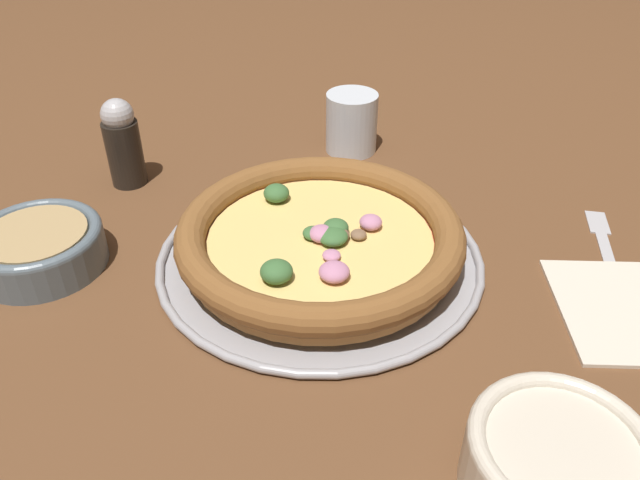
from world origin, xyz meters
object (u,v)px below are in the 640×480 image
object	(u,v)px
bowl_far	(557,465)
napkin	(624,308)
pepper_shaker	(123,143)
pizza	(320,237)
fork	(606,250)
pizza_tray	(320,257)
bowl_near	(38,246)
drinking_cup	(351,123)

from	to	relation	value
bowl_far	napkin	world-z (taller)	bowl_far
pepper_shaker	pizza	bearing A→B (deg)	-140.64
pizza	fork	xyz separation A→B (m)	(-0.07, -0.30, -0.03)
pizza_tray	fork	size ratio (longest dim) A/B	2.05
bowl_near	fork	xyz separation A→B (m)	(-0.14, -0.58, -0.02)
napkin	pizza	bearing A→B (deg)	58.08
pizza_tray	drinking_cup	xyz separation A→B (m)	(0.23, -0.11, 0.04)
drinking_cup	bowl_far	bearing A→B (deg)	176.30
napkin	bowl_far	bearing A→B (deg)	129.44
drinking_cup	fork	distance (m)	0.36
pizza	bowl_far	bearing A→B (deg)	-165.60
pepper_shaker	fork	bearing A→B (deg)	-121.39
bowl_far	pizza	bearing A→B (deg)	14.40
fork	pepper_shaker	size ratio (longest dim) A/B	1.49
fork	napkin	bearing A→B (deg)	179.74
pizza	pepper_shaker	world-z (taller)	pepper_shaker
bowl_near	napkin	world-z (taller)	bowl_near
napkin	bowl_near	bearing A→B (deg)	66.47
pepper_shaker	bowl_near	bearing A→B (deg)	148.21
bowl_near	pizza	bearing A→B (deg)	-104.82
bowl_far	pepper_shaker	bearing A→B (deg)	26.43
pizza	bowl_near	xyz separation A→B (m)	(0.07, 0.28, -0.01)
pizza_tray	bowl_far	xyz separation A→B (m)	(-0.30, -0.08, 0.03)
pizza_tray	bowl_near	size ratio (longest dim) A/B	2.58
bowl_far	fork	xyz separation A→B (m)	(0.23, -0.22, -0.03)
pizza	pepper_shaker	bearing A→B (deg)	39.36
bowl_near	drinking_cup	xyz separation A→B (m)	(0.16, -0.39, 0.02)
bowl_far	fork	world-z (taller)	bowl_far
pizza_tray	drinking_cup	size ratio (longest dim) A/B	4.23
bowl_near	drinking_cup	bearing A→B (deg)	-67.85
pizza	napkin	distance (m)	0.30
pizza_tray	bowl_near	bearing A→B (deg)	75.24
drinking_cup	napkin	distance (m)	0.42
bowl_near	bowl_far	xyz separation A→B (m)	(-0.37, -0.35, 0.01)
pizza_tray	napkin	bearing A→B (deg)	-121.98
pizza_tray	pizza	distance (m)	0.03
pizza	drinking_cup	distance (m)	0.26
bowl_near	fork	world-z (taller)	bowl_near
drinking_cup	pepper_shaker	bearing A→B (deg)	91.48
drinking_cup	pizza_tray	bearing A→B (deg)	154.23
bowl_far	fork	distance (m)	0.32
pizza	napkin	size ratio (longest dim) A/B	1.66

